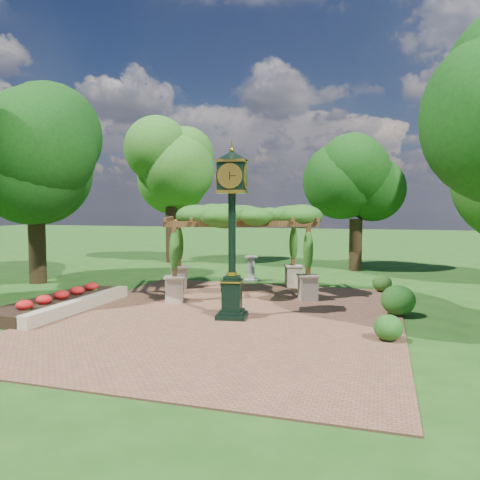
# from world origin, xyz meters

# --- Properties ---
(ground) EXTENTS (120.00, 120.00, 0.00)m
(ground) POSITION_xyz_m (0.00, 0.00, 0.00)
(ground) COLOR #1E4714
(ground) RESTS_ON ground
(brick_plaza) EXTENTS (10.00, 12.00, 0.04)m
(brick_plaza) POSITION_xyz_m (0.00, 1.00, 0.02)
(brick_plaza) COLOR brown
(brick_plaza) RESTS_ON ground
(border_wall) EXTENTS (0.35, 5.00, 0.40)m
(border_wall) POSITION_xyz_m (-4.60, 0.50, 0.20)
(border_wall) COLOR #C6B793
(border_wall) RESTS_ON ground
(flower_bed) EXTENTS (1.50, 5.00, 0.36)m
(flower_bed) POSITION_xyz_m (-5.50, 0.50, 0.18)
(flower_bed) COLOR red
(flower_bed) RESTS_ON ground
(pedestal_clock) EXTENTS (1.11, 1.11, 4.91)m
(pedestal_clock) POSITION_xyz_m (0.24, 0.94, 2.93)
(pedestal_clock) COLOR black
(pedestal_clock) RESTS_ON brick_plaza
(pergola) EXTENTS (6.16, 5.00, 3.35)m
(pergola) POSITION_xyz_m (-0.70, 4.67, 2.75)
(pergola) COLOR tan
(pergola) RESTS_ON brick_plaza
(sundial) EXTENTS (0.72, 0.72, 1.10)m
(sundial) POSITION_xyz_m (-1.14, 7.87, 0.48)
(sundial) COLOR gray
(sundial) RESTS_ON ground
(shrub_front) EXTENTS (0.78, 0.78, 0.63)m
(shrub_front) POSITION_xyz_m (4.56, -0.17, 0.35)
(shrub_front) COLOR #1F5518
(shrub_front) RESTS_ON brick_plaza
(shrub_mid) EXTENTS (1.22, 1.22, 0.90)m
(shrub_mid) POSITION_xyz_m (4.87, 2.69, 0.49)
(shrub_mid) COLOR #1F5317
(shrub_mid) RESTS_ON brick_plaza
(shrub_back) EXTENTS (0.83, 0.83, 0.65)m
(shrub_back) POSITION_xyz_m (4.40, 6.64, 0.37)
(shrub_back) COLOR #2C5A1A
(shrub_back) RESTS_ON brick_plaza
(tree_west_near) EXTENTS (4.52, 4.52, 8.29)m
(tree_west_near) POSITION_xyz_m (-9.75, 4.68, 5.69)
(tree_west_near) COLOR #342414
(tree_west_near) RESTS_ON ground
(tree_west_far) EXTENTS (3.86, 3.86, 8.50)m
(tree_west_far) POSITION_xyz_m (-7.51, 13.28, 5.81)
(tree_west_far) COLOR #332113
(tree_west_far) RESTS_ON ground
(tree_north) EXTENTS (4.06, 4.06, 6.87)m
(tree_north) POSITION_xyz_m (3.05, 12.82, 4.71)
(tree_north) COLOR #382616
(tree_north) RESTS_ON ground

